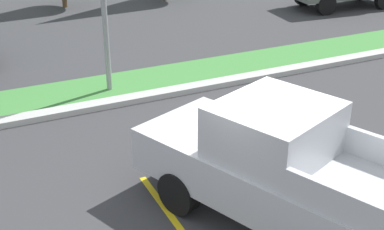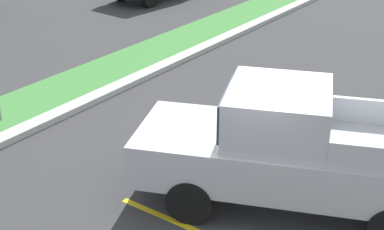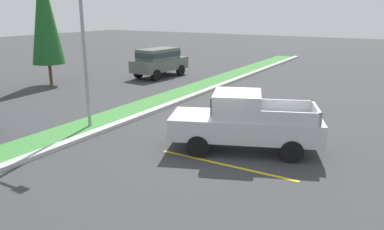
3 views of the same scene
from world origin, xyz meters
name	(u,v)px [view 3 (image 3 of 3)]	position (x,y,z in m)	size (l,w,h in m)	color
ground_plane	(220,148)	(0.00, 0.00, 0.00)	(120.00, 120.00, 0.00)	#38383A
parking_line_near	(225,165)	(-1.32, -0.86, 0.00)	(0.12, 4.80, 0.01)	yellow
parking_line_far	(260,138)	(1.78, -0.86, 0.00)	(0.12, 4.80, 0.01)	yellow
curb_strip	(115,125)	(0.00, 5.00, 0.07)	(56.00, 0.40, 0.15)	#B2B2AD
grass_median	(97,122)	(0.00, 6.10, 0.03)	(56.00, 1.80, 0.06)	#42843D
pickup_truck_main	(244,122)	(0.21, -0.82, 1.04)	(3.69, 5.54, 2.10)	black
suv_distant	(159,60)	(11.00, 10.50, 1.24)	(4.75, 2.29, 2.10)	black
street_light	(86,31)	(-0.58, 5.75, 4.02)	(0.24, 1.49, 6.93)	gray
cypress_tree_right_inner	(44,13)	(4.83, 14.93, 4.64)	(2.05, 2.05, 7.89)	brown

